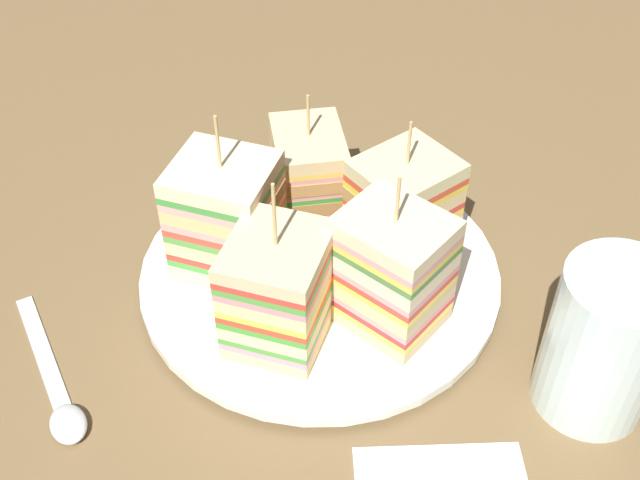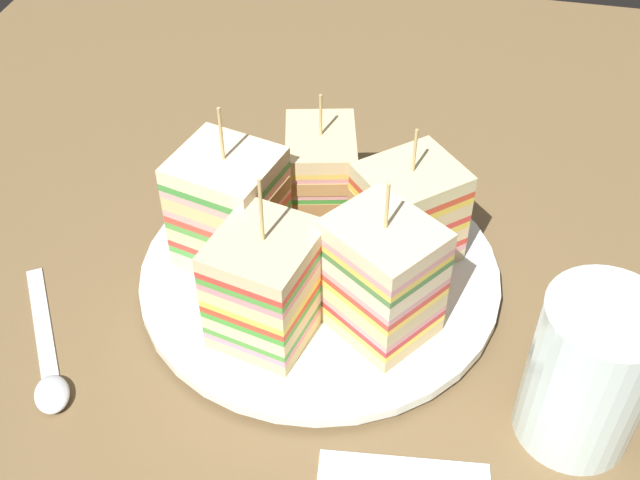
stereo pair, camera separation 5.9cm
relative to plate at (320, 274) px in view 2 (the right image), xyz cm
name	(u,v)px [view 2 (the right image)]	position (x,y,z in cm)	size (l,w,h in cm)	color
ground_plane	(320,291)	(0.00, 0.00, -1.86)	(105.80, 93.83, 1.80)	brown
plate	(320,274)	(0.00, 0.00, 0.00)	(27.60, 27.60, 1.58)	white
sandwich_wedge_0	(408,213)	(3.24, -6.07, 4.63)	(9.20, 9.29, 11.63)	beige
sandwich_wedge_1	(321,174)	(6.73, 1.42, 4.41)	(8.19, 6.90, 11.18)	#DAB483
sandwich_wedge_2	(229,212)	(-0.24, 6.89, 5.33)	(8.08, 8.51, 13.67)	beige
sandwich_wedge_3	(267,285)	(-6.49, 2.31, 4.89)	(8.36, 7.76, 13.51)	#D4BF80
sandwich_wedge_4	(381,278)	(-4.48, -5.24, 5.24)	(8.93, 9.21, 12.86)	#DCBB80
chip_pile	(306,258)	(-0.33, 1.02, 1.80)	(7.73, 7.14, 2.51)	#D6B669
spoon	(49,370)	(-12.70, 16.65, -0.57)	(13.38, 9.46, 1.00)	silver
drinking_glass	(586,381)	(-9.28, -18.95, 3.90)	(7.55, 7.55, 11.31)	silver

